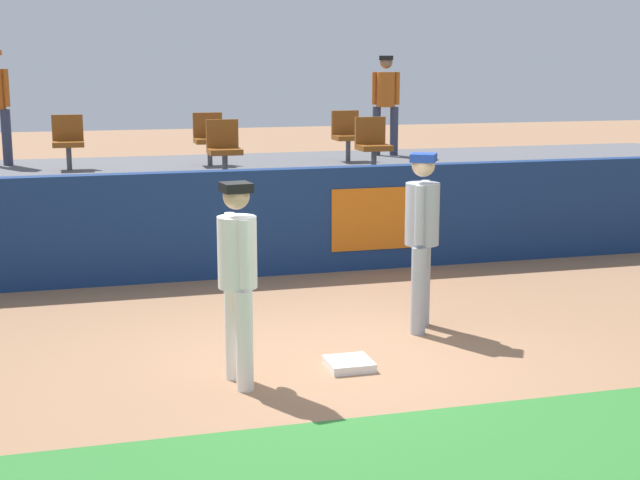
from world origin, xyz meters
name	(u,v)px	position (x,y,z in m)	size (l,w,h in m)	color
ground_plane	(330,365)	(0.00, 0.00, 0.00)	(60.00, 60.00, 0.00)	#936B4C
first_base	(349,364)	(0.14, -0.13, 0.04)	(0.40, 0.40, 0.08)	white
player_fielder_home	(238,270)	(-0.89, -0.26, 1.01)	(0.38, 0.57, 1.76)	white
player_runner_visitor	(422,229)	(1.22, 0.85, 1.06)	(0.47, 0.47, 1.83)	#9EA3AD
field_wall	(252,223)	(0.01, 3.69, 0.69)	(18.00, 0.26, 1.38)	navy
bleacher_platform	(220,204)	(0.00, 6.26, 0.55)	(18.00, 4.80, 1.09)	#59595E
seat_back_center	(209,136)	(-0.05, 6.94, 1.56)	(0.47, 0.44, 0.84)	#4C4C51
seat_back_right	(347,133)	(2.28, 6.94, 1.56)	(0.47, 0.44, 0.84)	#4C4C51
seat_back_left	(68,139)	(-2.24, 6.94, 1.56)	(0.47, 0.44, 0.84)	#4C4C51
seat_front_center	(224,146)	(-0.10, 5.13, 1.56)	(0.46, 0.44, 0.84)	#4C4C51
seat_front_right	(373,142)	(2.13, 5.14, 1.56)	(0.47, 0.44, 0.84)	#4C4C51
spectator_hooded	(386,98)	(3.22, 7.66, 2.10)	(0.46, 0.43, 1.75)	#33384C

